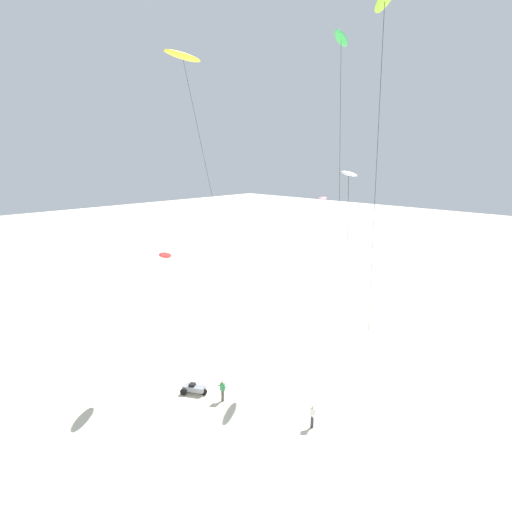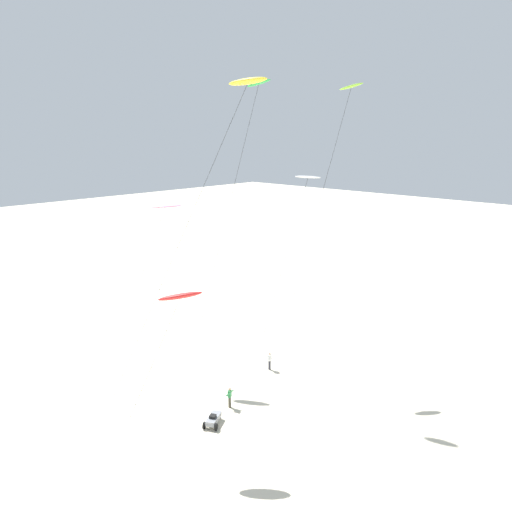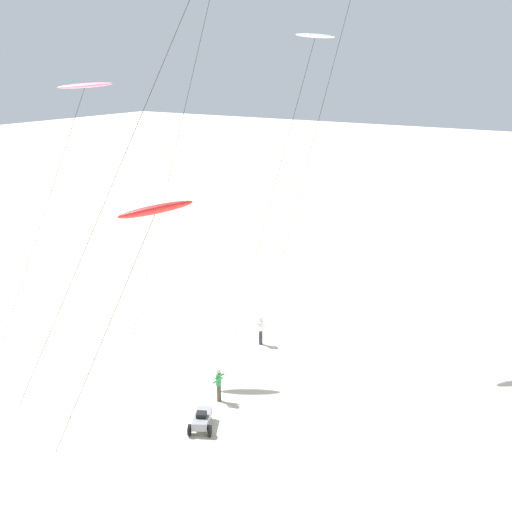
% 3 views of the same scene
% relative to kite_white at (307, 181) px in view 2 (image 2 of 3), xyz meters
% --- Properties ---
extents(ground_plane, '(260.00, 260.00, 0.00)m').
position_rel_kite_white_xyz_m(ground_plane, '(-3.63, -3.41, -16.96)').
color(ground_plane, beige).
extents(kite_white, '(3.14, 4.99, 17.47)m').
position_rel_kite_white_xyz_m(kite_white, '(0.00, 0.00, 0.00)').
color(kite_white, white).
rests_on(kite_white, ground).
extents(kite_yellow, '(5.99, 11.79, 24.39)m').
position_rel_kite_white_xyz_m(kite_yellow, '(-10.27, -2.85, 6.93)').
color(kite_yellow, yellow).
rests_on(kite_yellow, ground).
extents(kite_pink, '(3.89, 6.82, 15.01)m').
position_rel_kite_white_xyz_m(kite_pink, '(-8.22, 9.13, -2.34)').
color(kite_pink, pink).
rests_on(kite_pink, ground).
extents(kite_red, '(3.54, 5.60, 11.20)m').
position_rel_kite_white_xyz_m(kite_red, '(-15.13, -1.50, -6.33)').
color(kite_red, red).
rests_on(kite_red, ground).
extents(kite_lime, '(3.69, 6.17, 25.06)m').
position_rel_kite_white_xyz_m(kite_lime, '(2.70, -2.05, 6.89)').
color(kite_lime, '#8CD833').
rests_on(kite_lime, ground).
extents(kite_green, '(3.71, 6.95, 25.23)m').
position_rel_kite_white_xyz_m(kite_green, '(-2.91, 3.10, 7.36)').
color(kite_green, green).
rests_on(kite_green, ground).
extents(kite_flyer_nearest, '(0.69, 0.67, 1.67)m').
position_rel_kite_white_xyz_m(kite_flyer_nearest, '(-9.89, -0.52, -16.06)').
color(kite_flyer_nearest, '#4C4738').
rests_on(kite_flyer_nearest, ground).
extents(kite_flyer_middle, '(0.56, 0.53, 1.67)m').
position_rel_kite_white_xyz_m(kite_flyer_middle, '(-2.98, 1.47, -16.06)').
color(kite_flyer_middle, '#33333D').
rests_on(kite_flyer_middle, ground).
extents(beach_buggy, '(2.08, 1.63, 0.82)m').
position_rel_kite_white_xyz_m(beach_buggy, '(-12.36, -1.35, -16.53)').
color(beach_buggy, gray).
rests_on(beach_buggy, ground).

